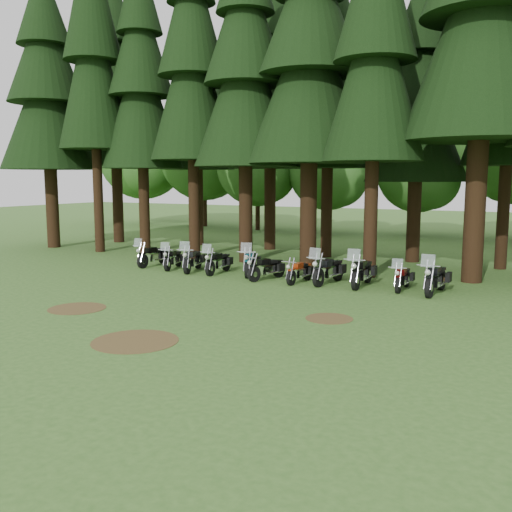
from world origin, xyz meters
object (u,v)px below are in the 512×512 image
(motorcycle_3, at_px, (218,263))
(motorcycle_6, at_px, (300,272))
(motorcycle_7, at_px, (328,271))
(motorcycle_9, at_px, (403,278))
(motorcycle_0, at_px, (153,256))
(motorcycle_5, at_px, (267,269))
(motorcycle_2, at_px, (193,260))
(motorcycle_8, at_px, (362,273))
(motorcycle_1, at_px, (173,259))
(motorcycle_4, at_px, (250,263))
(motorcycle_10, at_px, (436,279))

(motorcycle_3, relative_size, motorcycle_6, 1.12)
(motorcycle_7, xyz_separation_m, motorcycle_9, (2.86, 0.09, -0.08))
(motorcycle_0, bearing_deg, motorcycle_7, -1.59)
(motorcycle_3, distance_m, motorcycle_5, 2.57)
(motorcycle_2, bearing_deg, motorcycle_8, -15.97)
(motorcycle_1, distance_m, motorcycle_5, 5.04)
(motorcycle_5, relative_size, motorcycle_6, 1.05)
(motorcycle_4, relative_size, motorcycle_7, 0.97)
(motorcycle_5, height_order, motorcycle_9, motorcycle_9)
(motorcycle_5, bearing_deg, motorcycle_4, 164.91)
(motorcycle_1, xyz_separation_m, motorcycle_5, (5.01, -0.49, -0.00))
(motorcycle_10, bearing_deg, motorcycle_1, -177.78)
(motorcycle_5, relative_size, motorcycle_9, 1.01)
(motorcycle_3, relative_size, motorcycle_8, 0.89)
(motorcycle_2, xyz_separation_m, motorcycle_4, (2.71, 0.34, 0.02))
(motorcycle_5, height_order, motorcycle_7, motorcycle_7)
(motorcycle_4, bearing_deg, motorcycle_3, 170.81)
(motorcycle_1, relative_size, motorcycle_4, 0.88)
(motorcycle_7, distance_m, motorcycle_8, 1.32)
(motorcycle_1, xyz_separation_m, motorcycle_9, (10.41, -0.10, -0.01))
(motorcycle_7, bearing_deg, motorcycle_8, 9.24)
(motorcycle_4, bearing_deg, motorcycle_6, -34.50)
(motorcycle_7, height_order, motorcycle_8, motorcycle_8)
(motorcycle_7, xyz_separation_m, motorcycle_10, (4.06, -0.06, 0.01))
(motorcycle_2, height_order, motorcycle_10, motorcycle_10)
(motorcycle_8, bearing_deg, motorcycle_7, -179.12)
(motorcycle_8, bearing_deg, motorcycle_4, 174.47)
(motorcycle_8, bearing_deg, motorcycle_3, 177.62)
(motorcycle_2, distance_m, motorcycle_3, 1.29)
(motorcycle_0, bearing_deg, motorcycle_9, -0.52)
(motorcycle_1, height_order, motorcycle_9, motorcycle_1)
(motorcycle_9, bearing_deg, motorcycle_7, -179.56)
(motorcycle_6, bearing_deg, motorcycle_0, 178.61)
(motorcycle_1, relative_size, motorcycle_7, 0.85)
(motorcycle_8, bearing_deg, motorcycle_2, 178.14)
(motorcycle_10, bearing_deg, motorcycle_5, -174.46)
(motorcycle_5, height_order, motorcycle_6, motorcycle_5)
(motorcycle_1, relative_size, motorcycle_3, 0.94)
(motorcycle_0, relative_size, motorcycle_9, 1.09)
(motorcycle_7, distance_m, motorcycle_10, 4.06)
(motorcycle_6, bearing_deg, motorcycle_7, 19.86)
(motorcycle_9, bearing_deg, motorcycle_5, -177.17)
(motorcycle_5, relative_size, motorcycle_10, 0.84)
(motorcycle_9, relative_size, motorcycle_10, 0.83)
(motorcycle_5, bearing_deg, motorcycle_2, -169.29)
(motorcycle_6, bearing_deg, motorcycle_8, 12.94)
(motorcycle_2, bearing_deg, motorcycle_7, -16.54)
(motorcycle_4, bearing_deg, motorcycle_0, 159.41)
(motorcycle_4, relative_size, motorcycle_5, 1.13)
(motorcycle_1, xyz_separation_m, motorcycle_10, (11.61, -0.25, 0.08))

